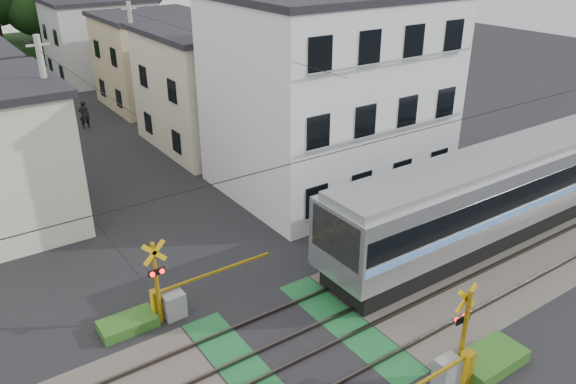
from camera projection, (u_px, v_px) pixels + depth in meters
ground at (299, 348)px, 17.28m from camera, size 120.00×120.00×0.00m
track_bed at (299, 347)px, 17.27m from camera, size 120.00×120.00×0.14m
commuter_train at (505, 189)px, 23.17m from camera, size 18.17×2.87×3.77m
crossing_signal_near at (452, 365)px, 15.59m from camera, size 4.74×0.65×3.09m
crossing_signal_far at (171, 299)px, 18.37m from camera, size 4.74×0.65×3.09m
apartment_block at (329, 93)px, 26.77m from camera, size 10.20×8.36×9.30m
houses_row at (64, 78)px, 35.37m from camera, size 22.07×31.35×6.80m
tree_hill at (1, 1)px, 51.27m from camera, size 40.00×13.92×11.96m
catenary at (445, 192)px, 18.83m from camera, size 60.00×5.04×7.00m
utility_poles at (52, 77)px, 32.18m from camera, size 7.90×42.00×8.00m
pedestrian at (84, 115)px, 36.12m from camera, size 0.73×0.54×1.84m
weed_patches at (345, 324)px, 18.04m from camera, size 10.25×8.80×0.40m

